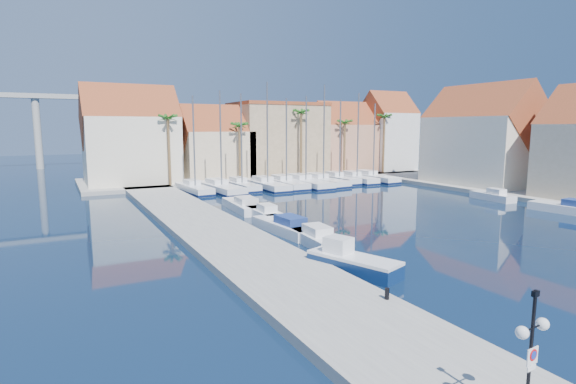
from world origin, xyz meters
The scene contains 34 objects.
ground centered at (0.00, 0.00, 0.00)m, with size 260.00×260.00×0.00m, color black.
quay_west centered at (-9.00, 13.50, 0.25)m, with size 6.00×77.00×0.50m, color gray.
shore_north centered at (10.00, 48.00, 0.25)m, with size 54.00×16.00×0.50m, color gray.
shore_east centered at (32.00, 15.00, 0.25)m, with size 12.00×60.00×0.50m, color gray.
lamp_post centered at (-9.05, -11.24, 2.93)m, with size 1.26×0.40×3.70m.
bollard centered at (-6.60, -2.77, 0.76)m, with size 0.21×0.21×0.53m, color black.
fishing_boat centered at (-4.91, 2.33, 0.63)m, with size 3.55×5.74×1.91m.
motorboat_west_0 centered at (-3.50, 8.86, 0.51)m, with size 2.40×6.35×1.40m.
motorboat_west_1 centered at (-3.72, 12.72, 0.51)m, with size 2.80×7.24×1.40m.
motorboat_west_2 centered at (-3.01, 18.27, 0.51)m, with size 2.00×5.56×1.40m.
motorboat_west_3 centered at (-3.11, 23.01, 0.51)m, with size 2.86×7.61×1.40m.
motorboat_east_0 centered at (24.01, 6.91, 0.51)m, with size 3.04×7.29×1.40m.
motorboat_east_1 centered at (23.99, 15.58, 0.51)m, with size 2.05×5.28×1.40m.
sailboat_0 centered at (-4.30, 36.68, 0.60)m, with size 2.89×8.60×11.93m.
sailboat_1 centered at (-1.12, 36.09, 0.58)m, with size 3.58×10.63×12.60m.
sailboat_2 centered at (1.96, 36.73, 0.61)m, with size 2.57×8.46×12.38m.
sailboat_3 centered at (5.20, 35.89, 0.60)m, with size 2.90×10.11×13.90m.
sailboat_4 centered at (8.19, 36.23, 0.58)m, with size 2.76×10.13×11.93m.
sailboat_5 centered at (11.01, 35.99, 0.56)m, with size 3.50×11.48×12.28m.
sailboat_6 centered at (13.89, 36.00, 0.60)m, with size 3.58×10.48×13.92m.
sailboat_7 centered at (17.25, 36.81, 0.60)m, with size 2.61×8.73×12.06m.
sailboat_8 centered at (19.93, 36.16, 0.61)m, with size 2.52×9.01×12.99m.
sailboat_9 centered at (22.95, 36.32, 0.57)m, with size 3.39×10.32×11.57m.
building_0 centered at (-10.00, 47.00, 6.52)m, with size 12.30×9.00×13.50m.
building_1 centered at (2.00, 47.00, 5.30)m, with size 10.30×8.00×11.00m.
building_2 centered at (13.00, 48.00, 6.26)m, with size 14.20×10.20×11.50m.
building_3 centered at (25.00, 47.00, 5.86)m, with size 10.30×8.00×12.00m.
building_4 centered at (34.00, 46.00, 6.97)m, with size 8.30×8.00×14.00m.
building_6 centered at (32.00, 24.00, 6.52)m, with size 9.00×14.30×13.50m.
palm_0 centered at (-6.00, 42.00, 9.08)m, with size 2.60×2.60×10.15m.
palm_1 centered at (4.00, 42.00, 8.14)m, with size 2.60×2.60×9.15m.
palm_2 centered at (14.00, 42.00, 10.02)m, with size 2.60×2.60×11.15m.
palm_3 centered at (22.00, 42.00, 8.61)m, with size 2.60×2.60×9.65m.
palm_4 centered at (30.00, 42.00, 9.55)m, with size 2.60×2.60×10.65m.
Camera 1 is at (-19.59, -17.92, 8.28)m, focal length 28.00 mm.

